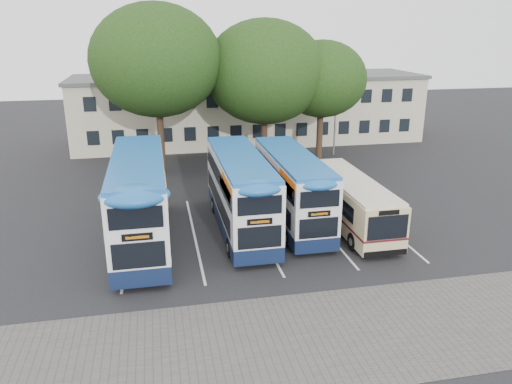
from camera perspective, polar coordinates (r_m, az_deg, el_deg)
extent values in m
plane|color=black|center=(23.96, 11.76, -8.16)|extent=(120.00, 120.00, 0.00)
cube|color=#595654|center=(19.28, 12.05, -15.29)|extent=(40.00, 6.00, 0.01)
cube|color=silver|center=(26.78, -14.56, -5.42)|extent=(0.12, 11.00, 0.01)
cube|color=silver|center=(26.77, -7.05, -4.93)|extent=(0.12, 11.00, 0.01)
cube|color=silver|center=(27.22, 0.32, -4.38)|extent=(0.12, 11.00, 0.01)
cube|color=silver|center=(28.10, 7.34, -3.78)|extent=(0.12, 11.00, 0.01)
cube|color=silver|center=(29.37, 13.83, -3.18)|extent=(0.12, 11.00, 0.01)
cube|color=#BDB898|center=(47.98, -0.74, 9.43)|extent=(32.00, 8.00, 6.00)
cube|color=#4C4C4F|center=(47.59, -0.75, 13.06)|extent=(32.40, 8.40, 0.30)
cube|color=black|center=(44.34, 0.26, 6.96)|extent=(30.00, 0.06, 1.20)
cube|color=black|center=(43.86, 0.27, 10.55)|extent=(30.00, 0.06, 1.20)
cylinder|color=gray|center=(42.70, 9.14, 10.10)|extent=(0.14, 0.14, 9.00)
cube|color=gray|center=(42.29, 9.46, 16.14)|extent=(0.12, 0.80, 0.12)
cube|color=gray|center=(41.91, 9.66, 16.04)|extent=(0.25, 0.50, 0.12)
cylinder|color=black|center=(37.67, -10.83, 6.62)|extent=(0.50, 0.50, 6.06)
ellipsoid|color=black|center=(36.98, -11.33, 14.54)|extent=(9.33, 9.33, 7.93)
cylinder|color=black|center=(39.22, 0.95, 6.87)|extent=(0.50, 0.50, 5.34)
ellipsoid|color=black|center=(38.56, 0.99, 13.57)|extent=(9.17, 9.17, 7.79)
cylinder|color=black|center=(40.44, 7.28, 6.76)|extent=(0.50, 0.50, 4.89)
ellipsoid|color=black|center=(39.80, 7.53, 12.69)|extent=(6.93, 6.93, 5.89)
cube|color=#101B3A|center=(26.16, -12.88, -4.18)|extent=(2.54, 10.67, 0.81)
cube|color=silver|center=(25.47, -13.20, -0.06)|extent=(2.54, 10.67, 3.15)
cube|color=#1C5BA8|center=(25.02, -13.47, 3.47)|extent=(2.49, 10.46, 0.30)
cube|color=black|center=(26.04, -13.05, -1.65)|extent=(2.58, 9.45, 1.02)
cube|color=black|center=(25.26, -13.32, 1.47)|extent=(2.58, 10.06, 0.91)
cube|color=orange|center=(21.73, -10.22, 0.44)|extent=(0.02, 3.25, 0.56)
cube|color=black|center=(20.49, -13.42, -5.03)|extent=(1.22, 0.06, 0.30)
cylinder|color=black|center=(29.18, -15.04, -2.37)|extent=(0.30, 1.02, 1.02)
cylinder|color=black|center=(29.10, -10.54, -2.09)|extent=(0.30, 1.02, 1.02)
cylinder|color=black|center=(23.12, -15.81, -8.12)|extent=(0.30, 1.02, 1.02)
cylinder|color=black|center=(23.02, -10.06, -7.79)|extent=(0.30, 1.02, 1.02)
cube|color=#101B3A|center=(27.13, -1.77, -2.98)|extent=(2.36, 9.90, 0.75)
cube|color=silver|center=(26.51, -1.81, 0.72)|extent=(2.36, 9.90, 2.92)
cube|color=#1C5BA8|center=(26.08, -1.84, 3.88)|extent=(2.31, 9.71, 0.28)
cube|color=black|center=(27.03, -1.90, -0.71)|extent=(2.40, 8.77, 0.94)
cube|color=black|center=(26.31, -1.83, 2.09)|extent=(2.40, 9.34, 0.85)
cube|color=orange|center=(23.35, 2.41, 1.26)|extent=(0.02, 3.02, 0.52)
cube|color=black|center=(21.93, 0.44, -3.42)|extent=(1.13, 0.06, 0.28)
cylinder|color=black|center=(29.72, -4.75, -1.46)|extent=(0.28, 0.94, 0.94)
cylinder|color=black|center=(30.02, -0.71, -1.19)|extent=(0.28, 0.94, 0.94)
cylinder|color=black|center=(24.09, -2.93, -6.37)|extent=(0.28, 0.94, 0.94)
cylinder|color=black|center=(24.46, 2.03, -5.94)|extent=(0.28, 0.94, 0.94)
cube|color=#AF1A0B|center=(27.64, 0.21, 2.92)|extent=(0.02, 3.77, 0.80)
cube|color=#101B3A|center=(28.16, 4.04, -2.26)|extent=(2.25, 9.44, 0.72)
cube|color=silver|center=(27.59, 4.12, 1.15)|extent=(2.25, 9.44, 2.79)
cube|color=#1C5BA8|center=(27.19, 4.19, 4.04)|extent=(2.20, 9.25, 0.27)
cube|color=black|center=(28.07, 3.94, -0.18)|extent=(2.29, 8.36, 0.90)
cube|color=black|center=(27.40, 4.15, 2.40)|extent=(2.29, 8.90, 0.81)
cube|color=orange|center=(24.78, 8.63, 1.67)|extent=(0.02, 2.88, 0.49)
cube|color=black|center=(23.34, 7.25, -2.49)|extent=(1.08, 0.06, 0.27)
cylinder|color=black|center=(30.48, 0.82, -0.92)|extent=(0.27, 0.90, 0.90)
cylinder|color=black|center=(30.96, 4.49, -0.66)|extent=(0.27, 0.90, 0.90)
cylinder|color=black|center=(25.21, 3.69, -5.26)|extent=(0.27, 0.90, 0.90)
cylinder|color=black|center=(25.78, 8.06, -4.85)|extent=(0.27, 0.90, 0.90)
cube|color=#CCBA88|center=(27.85, 10.74, -1.05)|extent=(2.26, 9.02, 2.30)
cube|color=beige|center=(27.48, 10.89, 1.30)|extent=(2.17, 8.66, 0.18)
cube|color=black|center=(28.12, 10.45, -0.02)|extent=(2.30, 7.22, 0.81)
cube|color=#54101A|center=(27.98, 10.69, -1.79)|extent=(2.29, 9.04, 0.11)
cube|color=black|center=(23.91, 14.82, -3.95)|extent=(1.98, 0.06, 1.17)
cylinder|color=black|center=(25.21, 11.05, -5.59)|extent=(0.27, 0.90, 0.90)
cylinder|color=black|center=(26.03, 15.22, -5.12)|extent=(0.27, 0.90, 0.90)
cylinder|color=black|center=(30.21, 6.93, -1.24)|extent=(0.27, 0.90, 0.90)
cylinder|color=black|center=(30.90, 10.52, -0.97)|extent=(0.27, 0.90, 0.90)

